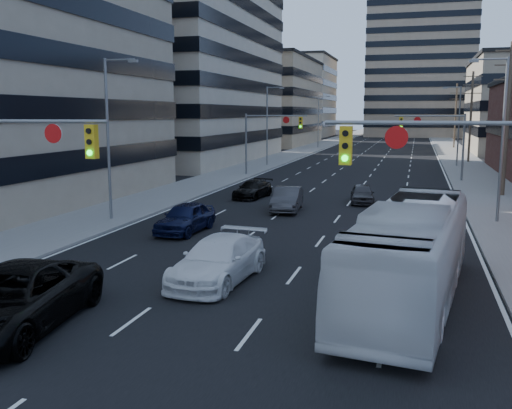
{
  "coord_description": "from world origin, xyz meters",
  "views": [
    {
      "loc": [
        6.06,
        -8.4,
        6.07
      ],
      "look_at": [
        -0.46,
        14.73,
        2.2
      ],
      "focal_mm": 40.0,
      "sensor_mm": 36.0,
      "label": 1
    }
  ],
  "objects_px": {
    "black_pickup": "(12,299)",
    "transit_bus": "(410,254)",
    "sedan_blue": "(185,218)",
    "white_van": "(218,260)"
  },
  "relations": [
    {
      "from": "black_pickup",
      "to": "transit_bus",
      "type": "xyz_separation_m",
      "value": [
        10.71,
        5.53,
        0.72
      ]
    },
    {
      "from": "white_van",
      "to": "sedan_blue",
      "type": "bearing_deg",
      "value": 124.94
    },
    {
      "from": "black_pickup",
      "to": "white_van",
      "type": "bearing_deg",
      "value": 49.38
    },
    {
      "from": "sedan_blue",
      "to": "white_van",
      "type": "bearing_deg",
      "value": -56.74
    },
    {
      "from": "transit_bus",
      "to": "white_van",
      "type": "bearing_deg",
      "value": -176.74
    },
    {
      "from": "black_pickup",
      "to": "transit_bus",
      "type": "relative_size",
      "value": 0.56
    },
    {
      "from": "white_van",
      "to": "sedan_blue",
      "type": "xyz_separation_m",
      "value": [
        -4.49,
        7.68,
        -0.02
      ]
    },
    {
      "from": "sedan_blue",
      "to": "transit_bus",
      "type": "bearing_deg",
      "value": -33.21
    },
    {
      "from": "white_van",
      "to": "transit_bus",
      "type": "height_order",
      "value": "transit_bus"
    },
    {
      "from": "black_pickup",
      "to": "sedan_blue",
      "type": "height_order",
      "value": "black_pickup"
    }
  ]
}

